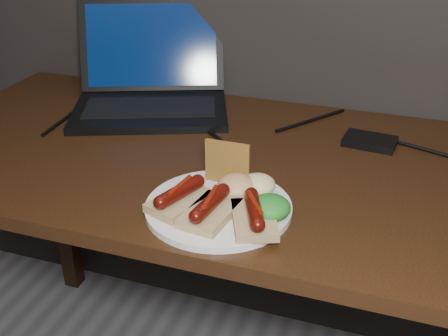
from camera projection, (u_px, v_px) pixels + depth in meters
desk at (220, 191)px, 1.23m from camera, size 1.40×0.70×0.75m
laptop at (151, 85)px, 1.41m from camera, size 0.47×0.44×0.25m
hard_drive at (370, 141)px, 1.23m from camera, size 0.12×0.08×0.02m
desk_cables at (238, 128)px, 1.31m from camera, size 0.92×0.38×0.01m
plate at (218, 207)px, 0.99m from camera, size 0.31×0.31×0.01m
bread_sausage_left at (180, 197)px, 0.98m from camera, size 0.11×0.13×0.04m
bread_sausage_center at (210, 209)px, 0.94m from camera, size 0.09×0.12×0.04m
bread_sausage_right at (254, 215)px, 0.93m from camera, size 0.11×0.13×0.04m
crispbread at (227, 163)px, 1.04m from camera, size 0.08×0.01×0.08m
salad_greens at (270, 207)px, 0.94m from camera, size 0.07×0.07×0.04m
salsa_mound at (237, 186)px, 1.01m from camera, size 0.07×0.07×0.04m
coleslaw_mound at (258, 185)px, 1.02m from camera, size 0.06×0.06×0.04m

